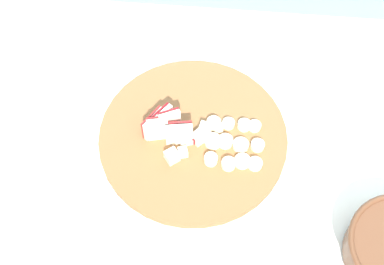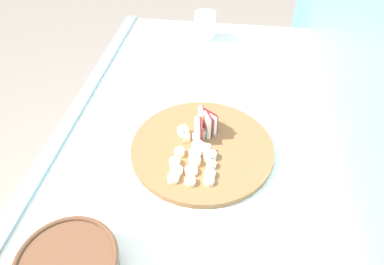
{
  "view_description": "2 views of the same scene",
  "coord_description": "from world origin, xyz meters",
  "px_view_note": "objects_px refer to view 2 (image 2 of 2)",
  "views": [
    {
      "loc": [
        -0.04,
        -0.43,
        1.74
      ],
      "look_at": [
        -0.08,
        0.01,
        0.98
      ],
      "focal_mm": 47.0,
      "sensor_mm": 36.0,
      "label": 1
    },
    {
      "loc": [
        0.51,
        0.08,
        1.53
      ],
      "look_at": [
        -0.11,
        -0.0,
        0.95
      ],
      "focal_mm": 32.33,
      "sensor_mm": 36.0,
      "label": 2
    }
  ],
  "objects_px": {
    "banana_slice_rows": "(192,165)",
    "apple_wedge_fan": "(204,124)",
    "apple_dice_pile": "(197,141)",
    "small_jar": "(205,26)",
    "cutting_board": "(202,148)"
  },
  "relations": [
    {
      "from": "cutting_board",
      "to": "banana_slice_rows",
      "type": "bearing_deg",
      "value": -11.62
    },
    {
      "from": "apple_wedge_fan",
      "to": "banana_slice_rows",
      "type": "distance_m",
      "value": 0.12
    },
    {
      "from": "cutting_board",
      "to": "banana_slice_rows",
      "type": "xyz_separation_m",
      "value": [
        0.07,
        -0.01,
        0.01
      ]
    },
    {
      "from": "cutting_board",
      "to": "apple_dice_pile",
      "type": "xyz_separation_m",
      "value": [
        -0.0,
        -0.01,
        0.02
      ]
    },
    {
      "from": "apple_wedge_fan",
      "to": "small_jar",
      "type": "height_order",
      "value": "small_jar"
    },
    {
      "from": "apple_wedge_fan",
      "to": "apple_dice_pile",
      "type": "height_order",
      "value": "apple_wedge_fan"
    },
    {
      "from": "apple_dice_pile",
      "to": "small_jar",
      "type": "relative_size",
      "value": 1.08
    },
    {
      "from": "banana_slice_rows",
      "to": "apple_wedge_fan",
      "type": "bearing_deg",
      "value": 173.34
    },
    {
      "from": "cutting_board",
      "to": "apple_dice_pile",
      "type": "relative_size",
      "value": 3.4
    },
    {
      "from": "apple_wedge_fan",
      "to": "small_jar",
      "type": "bearing_deg",
      "value": -174.13
    },
    {
      "from": "cutting_board",
      "to": "apple_dice_pile",
      "type": "height_order",
      "value": "apple_dice_pile"
    },
    {
      "from": "small_jar",
      "to": "apple_dice_pile",
      "type": "bearing_deg",
      "value": 4.05
    },
    {
      "from": "cutting_board",
      "to": "apple_wedge_fan",
      "type": "relative_size",
      "value": 3.78
    },
    {
      "from": "small_jar",
      "to": "cutting_board",
      "type": "bearing_deg",
      "value": 5.43
    },
    {
      "from": "cutting_board",
      "to": "small_jar",
      "type": "height_order",
      "value": "small_jar"
    }
  ]
}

